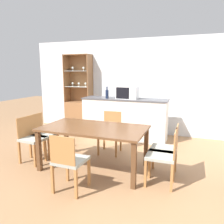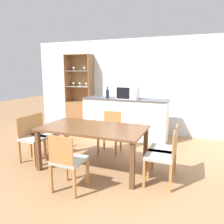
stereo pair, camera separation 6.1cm
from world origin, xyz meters
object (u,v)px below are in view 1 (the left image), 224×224
at_px(dining_chair_head_near, 69,161).
at_px(dining_chair_side_right_far, 166,149).
at_px(display_cabinet, 79,108).
at_px(dining_chair_head_far, 110,132).
at_px(dining_chair_side_right_near, 163,156).
at_px(dining_chair_side_left_far, 42,134).
at_px(dining_chair_side_left_near, 32,138).
at_px(microwave, 128,92).
at_px(dining_table, 94,132).
at_px(wine_bottle, 107,94).

relative_size(dining_chair_head_near, dining_chair_side_right_far, 1.00).
xyz_separation_m(display_cabinet, dining_chair_head_near, (1.60, -3.17, -0.15)).
height_order(dining_chair_head_near, dining_chair_head_far, same).
bearing_deg(dining_chair_side_right_near, dining_chair_side_left_far, 82.24).
bearing_deg(dining_chair_head_near, dining_chair_side_left_near, 151.87).
xyz_separation_m(dining_chair_side_right_near, microwave, (-1.16, 1.97, 0.73)).
height_order(dining_chair_side_right_near, dining_chair_head_near, same).
distance_m(dining_table, dining_chair_side_right_far, 1.24).
height_order(dining_chair_side_left_far, dining_chair_head_near, same).
relative_size(display_cabinet, dining_chair_head_far, 2.53).
height_order(microwave, wine_bottle, microwave).
relative_size(dining_chair_side_left_far, wine_bottle, 2.91).
bearing_deg(dining_table, wine_bottle, 104.37).
bearing_deg(wine_bottle, dining_chair_side_right_near, -48.36).
xyz_separation_m(dining_chair_side_left_near, microwave, (1.27, 1.97, 0.73)).
distance_m(dining_chair_side_left_far, dining_chair_side_right_far, 2.42).
height_order(dining_chair_head_near, dining_chair_side_right_far, same).
bearing_deg(microwave, dining_table, -91.74).
height_order(display_cabinet, dining_chair_head_far, display_cabinet).
bearing_deg(dining_chair_head_near, dining_chair_side_right_near, 29.32).
distance_m(dining_table, wine_bottle, 1.83).
bearing_deg(wine_bottle, microwave, 13.26).
distance_m(display_cabinet, dining_chair_side_right_near, 3.77).
height_order(dining_chair_side_right_far, microwave, microwave).
xyz_separation_m(dining_chair_head_far, dining_chair_side_right_far, (1.21, -0.66, 0.00)).
distance_m(dining_chair_head_near, microwave, 2.73).
bearing_deg(dining_table, dining_chair_side_right_far, 6.92).
distance_m(display_cabinet, wine_bottle, 1.44).
relative_size(dining_table, microwave, 3.55).
xyz_separation_m(dining_table, dining_chair_head_far, (-0.00, 0.81, -0.21)).
bearing_deg(dining_chair_side_right_far, dining_chair_side_left_far, 89.92).
bearing_deg(display_cabinet, dining_chair_head_near, -63.28).
distance_m(dining_chair_side_right_far, microwave, 2.16).
xyz_separation_m(dining_chair_side_right_near, dining_chair_side_left_near, (-2.42, 0.00, 0.00)).
bearing_deg(display_cabinet, dining_table, -55.94).
distance_m(dining_chair_side_right_near, dining_chair_head_far, 1.55).
bearing_deg(dining_chair_head_far, wine_bottle, -68.23).
relative_size(dining_table, dining_chair_side_right_far, 2.10).
bearing_deg(dining_chair_side_left_near, dining_chair_side_right_near, 94.32).
distance_m(dining_chair_side_left_far, wine_bottle, 1.87).
height_order(dining_chair_side_right_near, dining_chair_side_left_far, same).
bearing_deg(dining_chair_side_right_near, display_cabinet, 47.45).
distance_m(dining_chair_side_right_near, dining_chair_side_left_near, 2.42).
height_order(dining_chair_side_left_far, dining_chair_side_right_far, same).
height_order(dining_chair_side_right_near, dining_chair_head_far, same).
relative_size(dining_table, dining_chair_side_right_near, 2.10).
bearing_deg(dining_chair_side_left_far, dining_chair_head_near, 55.80).
bearing_deg(wine_bottle, display_cabinet, 150.60).
relative_size(dining_chair_side_right_near, dining_chair_side_left_far, 1.00).
height_order(dining_chair_head_far, wine_bottle, wine_bottle).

